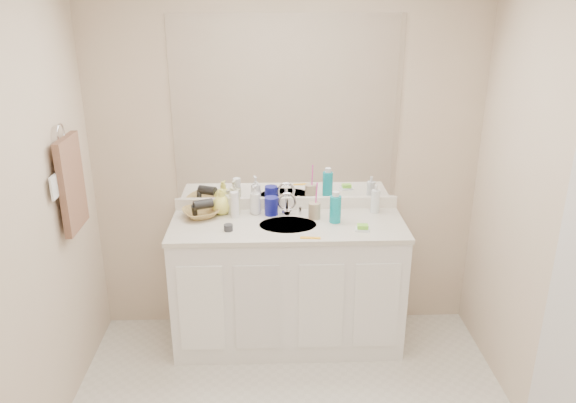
% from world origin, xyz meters
% --- Properties ---
extents(wall_back, '(2.60, 0.02, 2.40)m').
position_xyz_m(wall_back, '(0.00, 1.30, 1.20)').
color(wall_back, beige).
rests_on(wall_back, floor).
extents(wall_left, '(0.02, 2.60, 2.40)m').
position_xyz_m(wall_left, '(-1.30, 0.00, 1.20)').
color(wall_left, beige).
rests_on(wall_left, floor).
extents(wall_right, '(0.02, 2.60, 2.40)m').
position_xyz_m(wall_right, '(1.30, 0.00, 1.20)').
color(wall_right, beige).
rests_on(wall_right, floor).
extents(vanity_cabinet, '(1.50, 0.55, 0.85)m').
position_xyz_m(vanity_cabinet, '(0.00, 1.02, 0.42)').
color(vanity_cabinet, white).
rests_on(vanity_cabinet, floor).
extents(countertop, '(1.52, 0.57, 0.03)m').
position_xyz_m(countertop, '(0.00, 1.02, 0.86)').
color(countertop, silver).
rests_on(countertop, vanity_cabinet).
extents(backsplash, '(1.52, 0.03, 0.08)m').
position_xyz_m(backsplash, '(0.00, 1.29, 0.92)').
color(backsplash, white).
rests_on(backsplash, countertop).
extents(sink_basin, '(0.37, 0.37, 0.02)m').
position_xyz_m(sink_basin, '(0.00, 1.00, 0.87)').
color(sink_basin, beige).
rests_on(sink_basin, countertop).
extents(faucet, '(0.02, 0.02, 0.11)m').
position_xyz_m(faucet, '(0.00, 1.18, 0.94)').
color(faucet, silver).
rests_on(faucet, countertop).
extents(mirror, '(1.48, 0.01, 1.20)m').
position_xyz_m(mirror, '(0.00, 1.29, 1.56)').
color(mirror, white).
rests_on(mirror, wall_back).
extents(blue_mug, '(0.11, 0.11, 0.12)m').
position_xyz_m(blue_mug, '(-0.11, 1.18, 0.94)').
color(blue_mug, navy).
rests_on(blue_mug, countertop).
extents(tan_cup, '(0.08, 0.08, 0.11)m').
position_xyz_m(tan_cup, '(0.18, 1.11, 0.93)').
color(tan_cup, tan).
rests_on(tan_cup, countertop).
extents(toothbrush, '(0.02, 0.04, 0.20)m').
position_xyz_m(toothbrush, '(0.19, 1.11, 1.03)').
color(toothbrush, '#FC42B9').
rests_on(toothbrush, tan_cup).
extents(mouthwash_bottle, '(0.09, 0.09, 0.18)m').
position_xyz_m(mouthwash_bottle, '(0.31, 1.04, 0.97)').
color(mouthwash_bottle, '#0D96A5').
rests_on(mouthwash_bottle, countertop).
extents(clear_pump_bottle, '(0.07, 0.07, 0.16)m').
position_xyz_m(clear_pump_bottle, '(0.60, 1.20, 0.96)').
color(clear_pump_bottle, white).
rests_on(clear_pump_bottle, countertop).
extents(soap_dish, '(0.10, 0.09, 0.01)m').
position_xyz_m(soap_dish, '(0.47, 0.90, 0.89)').
color(soap_dish, white).
rests_on(soap_dish, countertop).
extents(green_soap, '(0.07, 0.05, 0.02)m').
position_xyz_m(green_soap, '(0.47, 0.90, 0.90)').
color(green_soap, '#81E638').
rests_on(green_soap, soap_dish).
extents(orange_comb, '(0.13, 0.04, 0.01)m').
position_xyz_m(orange_comb, '(0.13, 0.79, 0.88)').
color(orange_comb, '#FFAD1A').
rests_on(orange_comb, countertop).
extents(dark_jar, '(0.07, 0.07, 0.04)m').
position_xyz_m(dark_jar, '(-0.38, 0.92, 0.90)').
color(dark_jar, '#2E2F34').
rests_on(dark_jar, countertop).
extents(extra_white_bottle, '(0.07, 0.07, 0.17)m').
position_xyz_m(extra_white_bottle, '(-0.35, 1.15, 0.97)').
color(extra_white_bottle, white).
rests_on(extra_white_bottle, countertop).
extents(soap_bottle_white, '(0.10, 0.10, 0.20)m').
position_xyz_m(soap_bottle_white, '(-0.21, 1.20, 0.98)').
color(soap_bottle_white, white).
rests_on(soap_bottle_white, countertop).
extents(soap_bottle_cream, '(0.10, 0.10, 0.18)m').
position_xyz_m(soap_bottle_cream, '(-0.36, 1.22, 0.97)').
color(soap_bottle_cream, beige).
rests_on(soap_bottle_cream, countertop).
extents(soap_bottle_yellow, '(0.18, 0.18, 0.17)m').
position_xyz_m(soap_bottle_yellow, '(-0.44, 1.21, 0.97)').
color(soap_bottle_yellow, '#F5F15F').
rests_on(soap_bottle_yellow, countertop).
extents(wicker_basket, '(0.30, 0.30, 0.06)m').
position_xyz_m(wicker_basket, '(-0.57, 1.15, 0.91)').
color(wicker_basket, olive).
rests_on(wicker_basket, countertop).
extents(hair_dryer, '(0.14, 0.11, 0.06)m').
position_xyz_m(hair_dryer, '(-0.55, 1.15, 0.97)').
color(hair_dryer, black).
rests_on(hair_dryer, wicker_basket).
extents(towel_ring, '(0.01, 0.11, 0.11)m').
position_xyz_m(towel_ring, '(-1.27, 0.77, 1.55)').
color(towel_ring, silver).
rests_on(towel_ring, wall_left).
extents(hand_towel, '(0.04, 0.32, 0.55)m').
position_xyz_m(hand_towel, '(-1.25, 0.77, 1.25)').
color(hand_towel, brown).
rests_on(hand_towel, towel_ring).
extents(switch_plate, '(0.01, 0.08, 0.13)m').
position_xyz_m(switch_plate, '(-1.27, 0.57, 1.30)').
color(switch_plate, white).
rests_on(switch_plate, wall_left).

